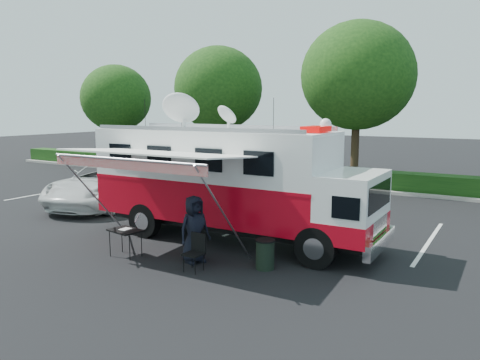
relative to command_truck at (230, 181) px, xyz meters
The scene contains 10 objects.
ground_plane 1.94m from the command_truck, ahead, with size 120.00×120.00×0.00m, color black.
back_border 13.32m from the command_truck, 84.58° to the left, with size 60.00×6.14×8.87m.
stall_lines 3.59m from the command_truck, 97.93° to the left, with size 24.12×5.50×0.01m.
command_truck is the anchor object (origin of this frame).
awning 2.98m from the command_truck, 107.41° to the right, with size 5.14×2.66×3.10m.
white_suv 8.19m from the command_truck, 164.86° to the left, with size 3.04×6.59×1.83m, color silver.
person 3.07m from the command_truck, 82.29° to the right, with size 0.91×0.59×1.87m, color black.
folding_table 3.60m from the command_truck, 119.73° to the right, with size 1.03×0.81×0.79m.
folding_chair 3.26m from the command_truck, 75.64° to the right, with size 0.49×0.51×0.98m.
trash_bin 3.30m from the command_truck, 39.67° to the right, with size 0.53×0.53×0.80m.
Camera 1 is at (7.64, -12.43, 4.20)m, focal length 35.00 mm.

